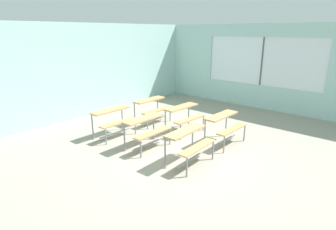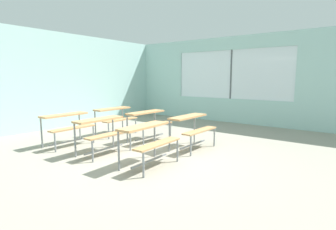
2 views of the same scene
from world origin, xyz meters
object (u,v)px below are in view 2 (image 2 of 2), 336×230
desk_bench_r1c0 (103,127)px  desk_bench_r2c1 (115,115)px  desk_bench_r2c0 (67,122)px  desk_bench_r0c0 (148,135)px  desk_bench_r1c1 (149,119)px  desk_bench_r0c1 (192,124)px

desk_bench_r1c0 → desk_bench_r2c1: size_ratio=0.99×
desk_bench_r2c0 → desk_bench_r1c0: bearing=-87.3°
desk_bench_r0c0 → desk_bench_r2c0: same height
desk_bench_r1c1 → desk_bench_r2c0: (-1.49, 1.23, 0.00)m
desk_bench_r2c0 → desk_bench_r2c1: bearing=0.7°
desk_bench_r0c0 → desk_bench_r2c0: size_ratio=1.02×
desk_bench_r0c1 → desk_bench_r2c0: 2.92m
desk_bench_r1c0 → desk_bench_r2c1: bearing=40.1°
desk_bench_r0c0 → desk_bench_r1c1: bearing=39.0°
desk_bench_r0c1 → desk_bench_r1c0: size_ratio=1.01×
desk_bench_r1c0 → desk_bench_r1c1: 1.43m
desk_bench_r0c0 → desk_bench_r1c1: 1.91m
desk_bench_r0c0 → desk_bench_r2c1: 2.89m
desk_bench_r1c0 → desk_bench_r2c1: 1.89m
desk_bench_r0c0 → desk_bench_r1c1: same height
desk_bench_r1c1 → desk_bench_r2c0: same height
desk_bench_r0c0 → desk_bench_r1c1: size_ratio=0.99×
desk_bench_r0c0 → desk_bench_r2c1: same height
desk_bench_r0c1 → desk_bench_r1c0: (-1.45, 1.29, 0.00)m
desk_bench_r0c1 → desk_bench_r2c1: same height
desk_bench_r0c0 → desk_bench_r1c0: same height
desk_bench_r0c1 → desk_bench_r1c1: size_ratio=0.99×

